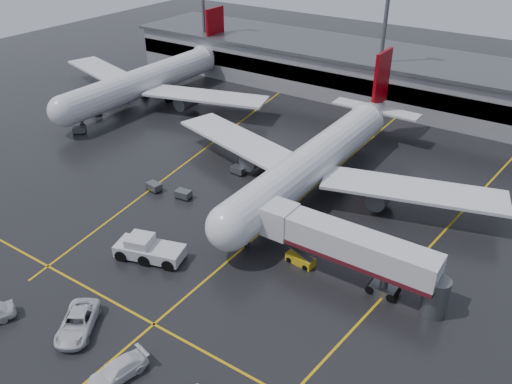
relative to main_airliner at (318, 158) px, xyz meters
The scene contains 20 objects.
ground 10.57m from the main_airliner, 90.00° to the right, with size 220.00×220.00×0.00m, color black.
apron_line_centre 10.57m from the main_airliner, 90.00° to the right, with size 0.25×90.00×0.02m, color gold.
apron_line_stop 31.98m from the main_airliner, 90.00° to the right, with size 60.00×0.25×0.02m, color gold.
apron_line_left 20.44m from the main_airliner, behind, with size 0.25×70.00×0.02m, color gold.
apron_line_right 18.49m from the main_airliner, ahead, with size 0.25×70.00×0.02m, color gold.
terminal 38.23m from the main_airliner, 90.00° to the left, with size 122.00×19.00×8.60m.
light_mast_left 56.34m from the main_airliner, 144.33° to the left, with size 3.00×1.20×25.45m.
light_mast_mid 34.26m from the main_airliner, 98.80° to the left, with size 3.00×1.20×25.45m.
main_airliner is the anchor object (origin of this frame).
second_airliner 43.68m from the main_airliner, 164.05° to the left, with size 48.80×45.60×14.10m.
jet_bridge 19.68m from the main_airliner, 52.90° to the right, with size 19.90×3.40×6.05m.
pushback_tractor 25.82m from the main_airliner, 107.25° to the right, with size 8.07×5.11×2.68m.
belt_loader 17.78m from the main_airliner, 67.30° to the right, with size 3.29×1.78×2.01m.
service_van_a 36.59m from the main_airliner, 98.25° to the right, with size 2.85×6.17×1.72m, color silver.
service_van_b 38.02m from the main_airliner, 87.21° to the right, with size 2.13×5.25×1.52m, color white.
baggage_cart_a 18.35m from the main_airliner, 135.63° to the right, with size 2.13×1.51×1.12m.
baggage_cart_b 22.20m from the main_airliner, 142.78° to the right, with size 2.15×1.54×1.12m.
baggage_cart_c 11.83m from the main_airliner, 164.46° to the right, with size 2.06×1.39×1.12m.
baggage_cart_d 45.32m from the main_airliner, behind, with size 2.26×1.77×1.12m.
baggage_cart_e 41.64m from the main_airliner, behind, with size 2.35×2.31×1.12m.
Camera 1 is at (28.02, -46.55, 35.09)m, focal length 36.77 mm.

